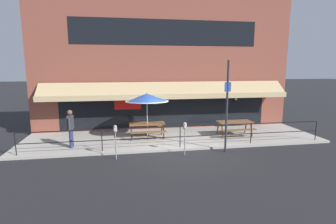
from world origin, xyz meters
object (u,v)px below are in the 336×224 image
Objects in this scene: picnic_table_left at (147,126)px; parking_meter_near at (115,132)px; street_sign_pole at (227,106)px; patio_umbrella_left at (147,98)px; pedestrian_walking at (71,127)px; parking_meter_far at (185,129)px; picnic_table_centre at (235,124)px.

parking_meter_near reaches higher than picnic_table_left.
parking_meter_near is 4.80m from street_sign_pole.
patio_umbrella_left is 4.00m from street_sign_pole.
parking_meter_far is (4.88, -1.62, 0.09)m from pedestrian_walking.
parking_meter_near is (-6.11, -2.34, 0.44)m from picnic_table_centre.
pedestrian_walking is at bearing 167.25° from street_sign_pole.
street_sign_pole reaches higher than picnic_table_left.
patio_umbrella_left is at bearing 118.62° from parking_meter_far.
picnic_table_left is at bearing 16.25° from pedestrian_walking.
picnic_table_centre is at bearing 35.49° from parking_meter_far.
picnic_table_left is at bearing 90.00° from patio_umbrella_left.
street_sign_pole is (3.21, -2.55, 1.34)m from picnic_table_left.
picnic_table_centre is 1.27× the size of parking_meter_far.
parking_meter_near is at bearing -159.00° from picnic_table_centre.
parking_meter_near reaches higher than picnic_table_centre.
patio_umbrella_left is 3.80m from pedestrian_walking.
patio_umbrella_left is at bearing 143.34° from street_sign_pole.
street_sign_pole is (4.71, 0.12, 0.90)m from parking_meter_near.
patio_umbrella_left is 1.67× the size of parking_meter_far.
street_sign_pole reaches higher than picnic_table_centre.
patio_umbrella_left reaches higher than parking_meter_far.
picnic_table_left is at bearing 60.58° from parking_meter_near.
pedestrian_walking is (-3.52, -0.86, -1.12)m from patio_umbrella_left.
patio_umbrella_left is at bearing 177.95° from picnic_table_centre.
picnic_table_left is 4.61m from picnic_table_centre.
picnic_table_left is at bearing 175.92° from picnic_table_centre.
picnic_table_centre is 1.05× the size of pedestrian_walking.
street_sign_pole is (1.85, 0.09, 0.90)m from parking_meter_far.
pedestrian_walking reaches higher than parking_meter_near.
picnic_table_left is 3.10m from parking_meter_near.
parking_meter_far is at bearing -62.89° from picnic_table_left.
picnic_table_centre is at bearing 21.00° from parking_meter_near.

